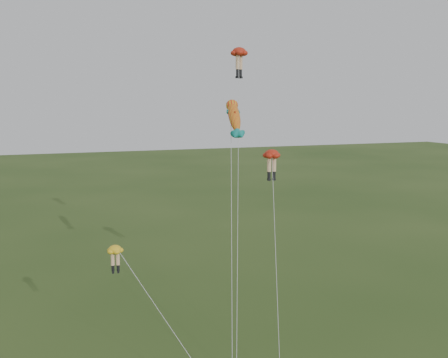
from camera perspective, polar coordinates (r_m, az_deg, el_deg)
name	(u,v)px	position (r m, az deg, el deg)	size (l,w,h in m)	color
legs_kite_red_high	(239,59)	(40.29, 1.73, 13.59)	(5.85, 12.86, 20.90)	#B62512
legs_kite_red_mid	(272,160)	(36.85, 5.49, 2.23)	(4.10, 9.36, 13.16)	#B62512
legs_kite_yellow	(120,259)	(28.35, -11.75, -8.97)	(5.71, 5.03, 8.78)	yellow
fish_kite	(234,117)	(34.74, 1.15, 7.14)	(4.05, 9.89, 17.07)	gold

